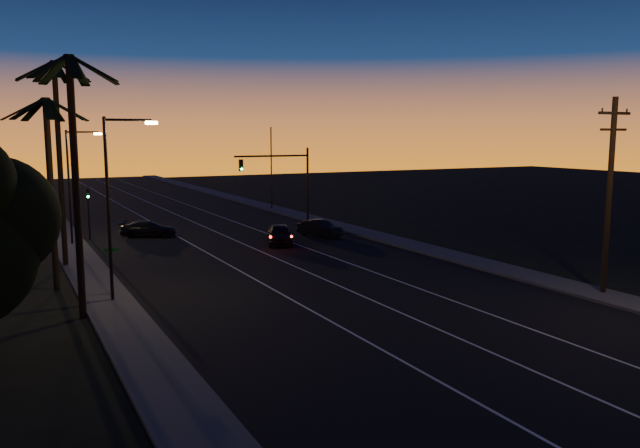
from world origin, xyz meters
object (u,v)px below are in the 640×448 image
utility_pole (609,192)px  signal_mast (284,173)px  lead_car (280,234)px  cross_car (149,229)px  right_car (320,228)px

utility_pole → signal_mast: bearing=98.5°
signal_mast → lead_car: 10.38m
utility_pole → lead_car: 23.54m
lead_car → cross_car: bearing=135.3°
utility_pole → lead_car: (-8.68, 21.40, -4.56)m
lead_car → right_car: bearing=21.9°
utility_pole → right_car: (-4.37, 23.14, -4.64)m
cross_car → right_car: bearing=-26.6°
utility_pole → cross_car: bearing=119.7°
right_car → cross_car: right_car is taller
lead_car → utility_pole: bearing=-67.9°
signal_mast → right_car: size_ratio=1.65×
signal_mast → cross_car: (-12.23, -0.67, -4.13)m
signal_mast → cross_car: signal_mast is taller
signal_mast → lead_car: size_ratio=1.38×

